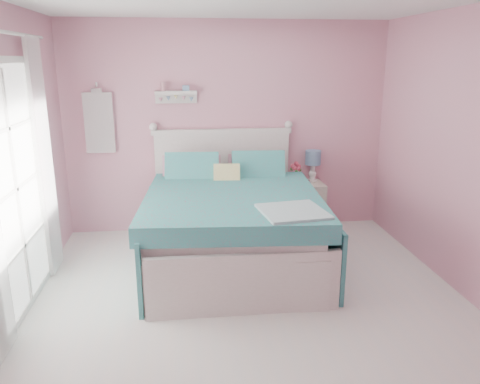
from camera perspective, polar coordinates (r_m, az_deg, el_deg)
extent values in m
plane|color=silver|center=(4.20, 1.56, -14.66)|extent=(4.50, 4.50, 0.00)
plane|color=pink|center=(5.91, -1.52, 7.76)|extent=(4.00, 0.00, 4.00)
plane|color=pink|center=(1.66, 13.64, -14.74)|extent=(4.00, 0.00, 4.00)
cube|color=silver|center=(5.07, -1.07, -6.12)|extent=(1.78, 2.27, 0.47)
cube|color=silver|center=(4.96, -1.08, -2.72)|extent=(1.72, 2.21, 0.16)
cube|color=silver|center=(5.98, -2.14, 1.20)|extent=(1.68, 0.07, 1.24)
cube|color=silver|center=(5.85, -2.20, 7.38)|extent=(1.74, 0.09, 0.06)
cube|color=silver|center=(4.07, 0.50, -11.21)|extent=(1.68, 0.06, 0.56)
cube|color=teal|center=(4.76, -0.91, -1.35)|extent=(1.88, 2.02, 0.18)
cube|color=#CB839C|center=(5.60, -5.86, 2.36)|extent=(0.70, 0.32, 0.43)
cube|color=#CB839C|center=(5.66, 2.04, 2.59)|extent=(0.70, 0.32, 0.43)
cube|color=#CCBC59|center=(5.35, -1.63, 1.80)|extent=(0.31, 0.24, 0.31)
cube|color=beige|center=(6.08, 7.99, -1.75)|extent=(0.43, 0.40, 0.62)
cube|color=silver|center=(5.85, 8.52, -0.62)|extent=(0.37, 0.02, 0.16)
sphere|color=white|center=(5.83, 8.58, -0.68)|extent=(0.03, 0.03, 0.03)
cylinder|color=white|center=(6.12, 8.79, 1.44)|extent=(0.13, 0.13, 0.02)
cylinder|color=white|center=(6.09, 8.83, 2.43)|extent=(0.06, 0.06, 0.22)
cylinder|color=#6E93B8|center=(6.05, 8.90, 4.17)|extent=(0.20, 0.20, 0.18)
imported|color=white|center=(5.98, 6.81, 1.96)|extent=(0.19, 0.19, 0.17)
imported|color=#C18190|center=(5.82, 8.10, 1.03)|extent=(0.10, 0.10, 0.08)
sphere|color=#D34862|center=(5.95, 6.86, 3.44)|extent=(0.06, 0.06, 0.06)
sphere|color=#D34862|center=(5.99, 7.18, 3.11)|extent=(0.06, 0.06, 0.06)
sphere|color=#D34862|center=(5.96, 6.46, 3.17)|extent=(0.06, 0.06, 0.06)
sphere|color=#D34862|center=(5.94, 7.10, 2.82)|extent=(0.06, 0.06, 0.06)
sphere|color=#D34862|center=(5.93, 6.61, 2.92)|extent=(0.06, 0.06, 0.06)
cube|color=silver|center=(5.76, -7.82, 11.91)|extent=(0.50, 0.14, 0.04)
cube|color=silver|center=(5.83, -7.79, 11.26)|extent=(0.50, 0.03, 0.12)
cylinder|color=#D18C99|center=(5.76, -9.37, 12.55)|extent=(0.06, 0.06, 0.10)
cube|color=#6E93B8|center=(5.76, -6.62, 12.45)|extent=(0.08, 0.06, 0.07)
cube|color=white|center=(5.89, -16.81, 8.05)|extent=(0.34, 0.03, 0.72)
cube|color=silver|center=(4.72, -24.21, -12.09)|extent=(0.04, 1.32, 0.06)
cube|color=silver|center=(4.94, -23.46, 1.89)|extent=(0.04, 0.06, 2.10)
cube|color=white|center=(4.36, -25.76, 0.28)|extent=(0.02, 1.20, 2.04)
cube|color=white|center=(5.01, -22.72, 3.67)|extent=(0.04, 0.40, 2.32)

